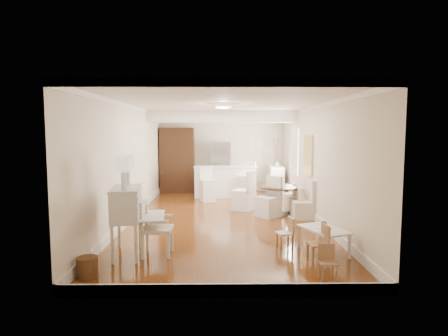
{
  "coord_description": "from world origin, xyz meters",
  "views": [
    {
      "loc": [
        -0.09,
        -9.19,
        2.15
      ],
      "look_at": [
        0.03,
        0.3,
        1.24
      ],
      "focal_mm": 30.0,
      "sensor_mm": 36.0,
      "label": 1
    }
  ],
  "objects_px": {
    "wicker_basket": "(87,267)",
    "kids_table": "(323,241)",
    "kids_chair_c": "(328,262)",
    "slip_chair_far": "(243,190)",
    "dining_table": "(279,200)",
    "sideboard": "(276,180)",
    "secretary_bureau": "(127,222)",
    "fridge": "(230,167)",
    "gustavian_armchair": "(157,228)",
    "pantry_cabinet": "(177,160)",
    "kids_chair_b": "(285,233)",
    "bar_stool_right": "(247,180)",
    "kids_chair_a": "(318,244)",
    "bar_stool_left": "(208,184)",
    "slip_chair_near": "(268,197)",
    "breakfast_counter": "(225,182)"
  },
  "relations": [
    {
      "from": "dining_table",
      "to": "bar_stool_right",
      "type": "xyz_separation_m",
      "value": [
        -0.69,
        2.3,
        0.23
      ]
    },
    {
      "from": "kids_table",
      "to": "bar_stool_right",
      "type": "height_order",
      "value": "bar_stool_right"
    },
    {
      "from": "slip_chair_near",
      "to": "slip_chair_far",
      "type": "relative_size",
      "value": 0.94
    },
    {
      "from": "wicker_basket",
      "to": "slip_chair_far",
      "type": "bearing_deg",
      "value": 61.56
    },
    {
      "from": "secretary_bureau",
      "to": "kids_table",
      "type": "height_order",
      "value": "secretary_bureau"
    },
    {
      "from": "wicker_basket",
      "to": "kids_chair_a",
      "type": "relative_size",
      "value": 0.48
    },
    {
      "from": "kids_table",
      "to": "sideboard",
      "type": "xyz_separation_m",
      "value": [
        0.12,
        6.4,
        0.26
      ]
    },
    {
      "from": "fridge",
      "to": "kids_chair_b",
      "type": "bearing_deg",
      "value": -82.88
    },
    {
      "from": "secretary_bureau",
      "to": "wicker_basket",
      "type": "bearing_deg",
      "value": -116.83
    },
    {
      "from": "bar_stool_left",
      "to": "bar_stool_right",
      "type": "distance_m",
      "value": 1.34
    },
    {
      "from": "kids_chair_b",
      "to": "kids_chair_c",
      "type": "relative_size",
      "value": 1.13
    },
    {
      "from": "bar_stool_left",
      "to": "fridge",
      "type": "bearing_deg",
      "value": 46.59
    },
    {
      "from": "dining_table",
      "to": "pantry_cabinet",
      "type": "xyz_separation_m",
      "value": [
        -3.09,
        3.65,
        0.78
      ]
    },
    {
      "from": "kids_chair_c",
      "to": "slip_chair_far",
      "type": "relative_size",
      "value": 0.47
    },
    {
      "from": "kids_table",
      "to": "kids_chair_c",
      "type": "height_order",
      "value": "kids_chair_c"
    },
    {
      "from": "secretary_bureau",
      "to": "sideboard",
      "type": "relative_size",
      "value": 1.18
    },
    {
      "from": "kids_chair_b",
      "to": "slip_chair_far",
      "type": "distance_m",
      "value": 3.52
    },
    {
      "from": "dining_table",
      "to": "slip_chair_far",
      "type": "relative_size",
      "value": 0.98
    },
    {
      "from": "bar_stool_right",
      "to": "wicker_basket",
      "type": "bearing_deg",
      "value": -94.35
    },
    {
      "from": "dining_table",
      "to": "slip_chair_near",
      "type": "bearing_deg",
      "value": -133.17
    },
    {
      "from": "secretary_bureau",
      "to": "kids_table",
      "type": "relative_size",
      "value": 1.33
    },
    {
      "from": "pantry_cabinet",
      "to": "bar_stool_left",
      "type": "bearing_deg",
      "value": -58.05
    },
    {
      "from": "dining_table",
      "to": "bar_stool_right",
      "type": "relative_size",
      "value": 0.9
    },
    {
      "from": "dining_table",
      "to": "slip_chair_far",
      "type": "xyz_separation_m",
      "value": [
        -0.92,
        0.51,
        0.18
      ]
    },
    {
      "from": "bar_stool_left",
      "to": "sideboard",
      "type": "xyz_separation_m",
      "value": [
        2.32,
        1.31,
        -0.05
      ]
    },
    {
      "from": "breakfast_counter",
      "to": "pantry_cabinet",
      "type": "distance_m",
      "value": 2.11
    },
    {
      "from": "gustavian_armchair",
      "to": "dining_table",
      "type": "relative_size",
      "value": 0.9
    },
    {
      "from": "kids_chair_c",
      "to": "bar_stool_left",
      "type": "distance_m",
      "value": 6.55
    },
    {
      "from": "fridge",
      "to": "sideboard",
      "type": "distance_m",
      "value": 1.69
    },
    {
      "from": "kids_table",
      "to": "kids_chair_b",
      "type": "relative_size",
      "value": 1.55
    },
    {
      "from": "kids_table",
      "to": "pantry_cabinet",
      "type": "height_order",
      "value": "pantry_cabinet"
    },
    {
      "from": "breakfast_counter",
      "to": "bar_stool_right",
      "type": "height_order",
      "value": "bar_stool_right"
    },
    {
      "from": "slip_chair_near",
      "to": "secretary_bureau",
      "type": "bearing_deg",
      "value": -84.41
    },
    {
      "from": "secretary_bureau",
      "to": "kids_chair_c",
      "type": "distance_m",
      "value": 3.4
    },
    {
      "from": "bar_stool_right",
      "to": "kids_chair_a",
      "type": "bearing_deg",
      "value": -64.22
    },
    {
      "from": "secretary_bureau",
      "to": "gustavian_armchair",
      "type": "xyz_separation_m",
      "value": [
        0.53,
        0.0,
        -0.12
      ]
    },
    {
      "from": "gustavian_armchair",
      "to": "secretary_bureau",
      "type": "bearing_deg",
      "value": 90.98
    },
    {
      "from": "slip_chair_near",
      "to": "kids_chair_b",
      "type": "bearing_deg",
      "value": -41.28
    },
    {
      "from": "gustavian_armchair",
      "to": "slip_chair_near",
      "type": "relative_size",
      "value": 0.94
    },
    {
      "from": "wicker_basket",
      "to": "kids_table",
      "type": "height_order",
      "value": "kids_table"
    },
    {
      "from": "secretary_bureau",
      "to": "bar_stool_left",
      "type": "bearing_deg",
      "value": 69.01
    },
    {
      "from": "dining_table",
      "to": "sideboard",
      "type": "bearing_deg",
      "value": 83.12
    },
    {
      "from": "slip_chair_far",
      "to": "kids_chair_a",
      "type": "bearing_deg",
      "value": 40.08
    },
    {
      "from": "dining_table",
      "to": "secretary_bureau",
      "type": "bearing_deg",
      "value": -133.76
    },
    {
      "from": "kids_chair_c",
      "to": "pantry_cabinet",
      "type": "distance_m",
      "value": 8.7
    },
    {
      "from": "bar_stool_left",
      "to": "fridge",
      "type": "height_order",
      "value": "fridge"
    },
    {
      "from": "bar_stool_right",
      "to": "secretary_bureau",
      "type": "bearing_deg",
      "value": -95.0
    },
    {
      "from": "slip_chair_far",
      "to": "sideboard",
      "type": "relative_size",
      "value": 1.07
    },
    {
      "from": "breakfast_counter",
      "to": "slip_chair_near",
      "type": "bearing_deg",
      "value": -70.24
    },
    {
      "from": "slip_chair_near",
      "to": "sideboard",
      "type": "bearing_deg",
      "value": 127.84
    }
  ]
}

